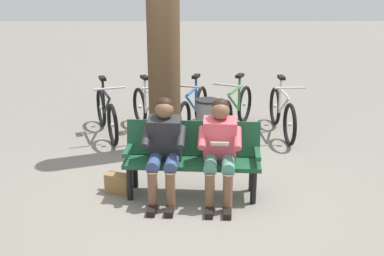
{
  "coord_description": "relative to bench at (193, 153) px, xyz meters",
  "views": [
    {
      "loc": [
        -0.02,
        5.16,
        2.59
      ],
      "look_at": [
        -0.04,
        -0.27,
        0.75
      ],
      "focal_mm": 44.11,
      "sensor_mm": 36.0,
      "label": 1
    }
  ],
  "objects": [
    {
      "name": "bicycle_purple",
      "position": [
        1.38,
        -2.09,
        -0.15
      ],
      "size": [
        0.68,
        1.6,
        0.94
      ],
      "rotation": [
        0.0,
        0.0,
        1.92
      ],
      "color": "black",
      "rests_on": "ground"
    },
    {
      "name": "ground_plane",
      "position": [
        0.05,
        0.05,
        -0.51
      ],
      "size": [
        40.0,
        40.0,
        0.0
      ],
      "primitive_type": "plane",
      "color": "slate"
    },
    {
      "name": "person_companion",
      "position": [
        0.33,
        0.14,
        0.16
      ],
      "size": [
        0.51,
        0.79,
        1.2
      ],
      "rotation": [
        0.0,
        0.0,
        -0.07
      ],
      "color": "#262628",
      "rests_on": "ground"
    },
    {
      "name": "person_reading",
      "position": [
        -0.31,
        0.19,
        0.16
      ],
      "size": [
        0.51,
        0.79,
        1.2
      ],
      "rotation": [
        0.0,
        0.0,
        -0.07
      ],
      "color": "#D84C59",
      "rests_on": "ground"
    },
    {
      "name": "bicycle_orange",
      "position": [
        0.7,
        -2.16,
        -0.15
      ],
      "size": [
        0.75,
        1.57,
        0.94
      ],
      "rotation": [
        0.0,
        0.0,
        1.98
      ],
      "color": "black",
      "rests_on": "ground"
    },
    {
      "name": "tree_trunk",
      "position": [
        0.4,
        -1.42,
        1.21
      ],
      "size": [
        0.46,
        0.46,
        3.44
      ],
      "primitive_type": "cylinder",
      "color": "#4C3823",
      "rests_on": "ground"
    },
    {
      "name": "bicycle_silver",
      "position": [
        -1.47,
        -2.13,
        -0.15
      ],
      "size": [
        0.48,
        1.68,
        0.94
      ],
      "rotation": [
        0.0,
        0.0,
        1.62
      ],
      "color": "black",
      "rests_on": "ground"
    },
    {
      "name": "bicycle_black",
      "position": [
        -0.02,
        -2.24,
        -0.15
      ],
      "size": [
        0.63,
        1.62,
        0.94
      ],
      "rotation": [
        0.0,
        0.0,
        1.28
      ],
      "color": "black",
      "rests_on": "ground"
    },
    {
      "name": "bench",
      "position": [
        0.0,
        0.0,
        0.0
      ],
      "size": [
        1.63,
        0.59,
        0.87
      ],
      "rotation": [
        0.0,
        0.0,
        -0.07
      ],
      "color": "#194C2D",
      "rests_on": "ground"
    },
    {
      "name": "bicycle_green",
      "position": [
        -0.72,
        -2.28,
        -0.15
      ],
      "size": [
        0.77,
        1.56,
        0.94
      ],
      "rotation": [
        0.0,
        0.0,
        1.15
      ],
      "color": "black",
      "rests_on": "ground"
    },
    {
      "name": "litter_bin",
      "position": [
        -0.22,
        -1.37,
        -0.11
      ],
      "size": [
        0.34,
        0.34,
        0.8
      ],
      "color": "slate",
      "rests_on": "ground"
    },
    {
      "name": "handbag",
      "position": [
        0.9,
        0.02,
        -0.39
      ],
      "size": [
        0.33,
        0.23,
        0.24
      ],
      "primitive_type": "cube",
      "rotation": [
        0.0,
        0.0,
        -0.33
      ],
      "color": "olive",
      "rests_on": "ground"
    }
  ]
}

